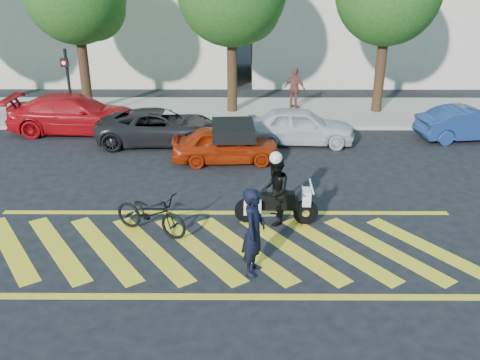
{
  "coord_description": "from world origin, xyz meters",
  "views": [
    {
      "loc": [
        0.45,
        -10.4,
        6.1
      ],
      "look_at": [
        0.4,
        1.69,
        1.05
      ],
      "focal_mm": 38.0,
      "sensor_mm": 36.0,
      "label": 1
    }
  ],
  "objects_px": {
    "officer_bike": "(254,232)",
    "parked_mid_right": "(300,126)",
    "police_motorcycle": "(275,204)",
    "parked_right": "(469,124)",
    "red_convertible": "(226,144)",
    "parked_mid_left": "(160,127)",
    "officer_moto": "(275,191)",
    "parked_left": "(75,114)",
    "bicycle": "(151,213)"
  },
  "relations": [
    {
      "from": "bicycle",
      "to": "parked_right",
      "type": "relative_size",
      "value": 0.53
    },
    {
      "from": "police_motorcycle",
      "to": "red_convertible",
      "type": "height_order",
      "value": "red_convertible"
    },
    {
      "from": "officer_bike",
      "to": "officer_moto",
      "type": "distance_m",
      "value": 2.4
    },
    {
      "from": "parked_mid_left",
      "to": "parked_right",
      "type": "xyz_separation_m",
      "value": [
        11.72,
        0.49,
        -0.01
      ]
    },
    {
      "from": "parked_left",
      "to": "parked_right",
      "type": "relative_size",
      "value": 1.34
    },
    {
      "from": "bicycle",
      "to": "officer_moto",
      "type": "xyz_separation_m",
      "value": [
        3.08,
        0.56,
        0.36
      ]
    },
    {
      "from": "parked_mid_right",
      "to": "parked_left",
      "type": "bearing_deg",
      "value": 84.69
    },
    {
      "from": "parked_mid_left",
      "to": "red_convertible",
      "type": "bearing_deg",
      "value": -130.56
    },
    {
      "from": "red_convertible",
      "to": "parked_mid_right",
      "type": "relative_size",
      "value": 0.9
    },
    {
      "from": "bicycle",
      "to": "police_motorcycle",
      "type": "xyz_separation_m",
      "value": [
        3.09,
        0.56,
        -0.02
      ]
    },
    {
      "from": "officer_moto",
      "to": "bicycle",
      "type": "bearing_deg",
      "value": -76.51
    },
    {
      "from": "red_convertible",
      "to": "parked_mid_left",
      "type": "xyz_separation_m",
      "value": [
        -2.52,
        1.96,
        0.03
      ]
    },
    {
      "from": "parked_left",
      "to": "parked_mid_left",
      "type": "xyz_separation_m",
      "value": [
        3.57,
        -1.4,
        -0.11
      ]
    },
    {
      "from": "police_motorcycle",
      "to": "parked_right",
      "type": "height_order",
      "value": "parked_right"
    },
    {
      "from": "officer_bike",
      "to": "parked_left",
      "type": "distance_m",
      "value": 12.3
    },
    {
      "from": "police_motorcycle",
      "to": "red_convertible",
      "type": "distance_m",
      "value": 4.71
    },
    {
      "from": "red_convertible",
      "to": "parked_right",
      "type": "distance_m",
      "value": 9.52
    },
    {
      "from": "parked_mid_left",
      "to": "parked_right",
      "type": "height_order",
      "value": "parked_mid_left"
    },
    {
      "from": "officer_bike",
      "to": "red_convertible",
      "type": "xyz_separation_m",
      "value": [
        -0.81,
        6.82,
        -0.37
      ]
    },
    {
      "from": "officer_moto",
      "to": "red_convertible",
      "type": "height_order",
      "value": "officer_moto"
    },
    {
      "from": "officer_moto",
      "to": "parked_mid_left",
      "type": "height_order",
      "value": "officer_moto"
    },
    {
      "from": "parked_left",
      "to": "parked_mid_right",
      "type": "height_order",
      "value": "parked_left"
    },
    {
      "from": "officer_bike",
      "to": "officer_moto",
      "type": "height_order",
      "value": "officer_bike"
    },
    {
      "from": "red_convertible",
      "to": "parked_left",
      "type": "bearing_deg",
      "value": 57.85
    },
    {
      "from": "police_motorcycle",
      "to": "parked_left",
      "type": "distance_m",
      "value": 10.86
    },
    {
      "from": "officer_bike",
      "to": "parked_mid_right",
      "type": "xyz_separation_m",
      "value": [
        1.91,
        8.78,
        -0.3
      ]
    },
    {
      "from": "parked_left",
      "to": "parked_right",
      "type": "xyz_separation_m",
      "value": [
        15.28,
        -0.91,
        -0.11
      ]
    },
    {
      "from": "police_motorcycle",
      "to": "parked_right",
      "type": "relative_size",
      "value": 0.56
    },
    {
      "from": "red_convertible",
      "to": "parked_mid_left",
      "type": "relative_size",
      "value": 0.78
    },
    {
      "from": "parked_mid_right",
      "to": "parked_right",
      "type": "bearing_deg",
      "value": -81.94
    },
    {
      "from": "police_motorcycle",
      "to": "parked_mid_right",
      "type": "bearing_deg",
      "value": 81.77
    },
    {
      "from": "officer_moto",
      "to": "red_convertible",
      "type": "xyz_separation_m",
      "value": [
        -1.39,
        4.5,
        -0.28
      ]
    },
    {
      "from": "parked_left",
      "to": "red_convertible",
      "type": "bearing_deg",
      "value": -119.73
    },
    {
      "from": "red_convertible",
      "to": "parked_mid_right",
      "type": "height_order",
      "value": "parked_mid_right"
    },
    {
      "from": "police_motorcycle",
      "to": "parked_left",
      "type": "xyz_separation_m",
      "value": [
        -7.5,
        7.86,
        0.24
      ]
    },
    {
      "from": "officer_moto",
      "to": "parked_mid_left",
      "type": "xyz_separation_m",
      "value": [
        -3.92,
        6.46,
        -0.26
      ]
    },
    {
      "from": "police_motorcycle",
      "to": "parked_mid_right",
      "type": "height_order",
      "value": "parked_mid_right"
    },
    {
      "from": "parked_right",
      "to": "parked_mid_right",
      "type": "bearing_deg",
      "value": 87.1
    },
    {
      "from": "officer_bike",
      "to": "police_motorcycle",
      "type": "distance_m",
      "value": 2.45
    },
    {
      "from": "police_motorcycle",
      "to": "parked_right",
      "type": "xyz_separation_m",
      "value": [
        7.79,
        6.95,
        0.12
      ]
    },
    {
      "from": "parked_left",
      "to": "parked_mid_left",
      "type": "bearing_deg",
      "value": -112.26
    },
    {
      "from": "police_motorcycle",
      "to": "parked_mid_left",
      "type": "bearing_deg",
      "value": 124.6
    },
    {
      "from": "officer_moto",
      "to": "parked_right",
      "type": "xyz_separation_m",
      "value": [
        7.8,
        6.95,
        -0.26
      ]
    },
    {
      "from": "red_convertible",
      "to": "parked_mid_left",
      "type": "bearing_deg",
      "value": 48.89
    },
    {
      "from": "officer_moto",
      "to": "parked_mid_right",
      "type": "xyz_separation_m",
      "value": [
        1.33,
        6.46,
        -0.21
      ]
    },
    {
      "from": "officer_bike",
      "to": "bicycle",
      "type": "bearing_deg",
      "value": 70.89
    },
    {
      "from": "police_motorcycle",
      "to": "officer_moto",
      "type": "relative_size",
      "value": 1.2
    },
    {
      "from": "parked_right",
      "to": "red_convertible",
      "type": "bearing_deg",
      "value": 97.7
    },
    {
      "from": "officer_bike",
      "to": "parked_mid_right",
      "type": "height_order",
      "value": "officer_bike"
    },
    {
      "from": "parked_mid_right",
      "to": "parked_right",
      "type": "relative_size",
      "value": 1.04
    }
  ]
}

